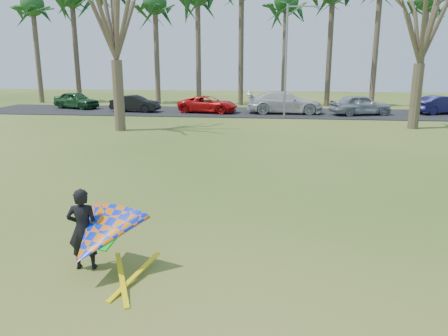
# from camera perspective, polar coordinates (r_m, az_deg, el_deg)

# --- Properties ---
(ground) EXTENTS (100.00, 100.00, 0.00)m
(ground) POSITION_cam_1_polar(r_m,az_deg,el_deg) (11.44, -1.24, -7.79)
(ground) COLOR #1D4F11
(ground) RESTS_ON ground
(parking_strip) EXTENTS (46.00, 7.00, 0.06)m
(parking_strip) POSITION_cam_1_polar(r_m,az_deg,el_deg) (35.79, 4.56, 7.24)
(parking_strip) COLOR black
(parking_strip) RESTS_ON ground
(palm_0) EXTENTS (4.84, 4.84, 10.84)m
(palm_0) POSITION_cam_1_polar(r_m,az_deg,el_deg) (47.97, -23.74, 18.82)
(palm_0) COLOR brown
(palm_0) RESTS_ON ground
(palm_3) EXTENTS (4.84, 4.84, 10.84)m
(palm_3) POSITION_cam_1_polar(r_m,az_deg,el_deg) (43.36, -9.01, 20.41)
(palm_3) COLOR brown
(palm_3) RESTS_ON ground
(palm_6) EXTENTS (4.84, 4.84, 10.84)m
(palm_6) POSITION_cam_1_polar(r_m,az_deg,el_deg) (41.80, 8.15, 20.68)
(palm_6) COLOR #4E3E2F
(palm_6) RESTS_ON ground
(palm_9) EXTENTS (4.84, 4.84, 10.84)m
(palm_9) POSITION_cam_1_polar(r_m,az_deg,el_deg) (43.61, 25.09, 19.29)
(palm_9) COLOR brown
(palm_9) RESTS_ON ground
(bare_tree_left) EXTENTS (6.60, 6.60, 9.70)m
(bare_tree_left) POSITION_cam_1_polar(r_m,az_deg,el_deg) (27.36, -14.22, 19.24)
(bare_tree_left) COLOR brown
(bare_tree_left) RESTS_ON ground
(bare_tree_right) EXTENTS (6.27, 6.27, 9.21)m
(bare_tree_right) POSITION_cam_1_polar(r_m,az_deg,el_deg) (29.82, 24.68, 17.29)
(bare_tree_right) COLOR #483C2B
(bare_tree_right) RESTS_ON ground
(streetlight) EXTENTS (2.28, 0.18, 8.00)m
(streetlight) POSITION_cam_1_polar(r_m,az_deg,el_deg) (32.51, 8.39, 14.29)
(streetlight) COLOR gray
(streetlight) RESTS_ON ground
(car_0) EXTENTS (4.50, 3.00, 1.42)m
(car_0) POSITION_cam_1_polar(r_m,az_deg,el_deg) (40.44, -18.74, 8.39)
(car_0) COLOR #1C4622
(car_0) RESTS_ON parking_strip
(car_1) EXTENTS (4.11, 1.80, 1.31)m
(car_1) POSITION_cam_1_polar(r_m,az_deg,el_deg) (36.65, -11.53, 8.25)
(car_1) COLOR black
(car_1) RESTS_ON parking_strip
(car_2) EXTENTS (4.99, 2.81, 1.32)m
(car_2) POSITION_cam_1_polar(r_m,az_deg,el_deg) (35.38, -2.11, 8.32)
(car_2) COLOR red
(car_2) RESTS_ON parking_strip
(car_3) EXTENTS (6.02, 2.66, 1.72)m
(car_3) POSITION_cam_1_polar(r_m,az_deg,el_deg) (35.17, 7.92, 8.49)
(car_3) COLOR silver
(car_3) RESTS_ON parking_strip
(car_4) EXTENTS (4.94, 3.15, 1.57)m
(car_4) POSITION_cam_1_polar(r_m,az_deg,el_deg) (35.43, 17.39, 7.91)
(car_4) COLOR #92999E
(car_4) RESTS_ON parking_strip
(car_5) EXTENTS (4.52, 3.00, 1.41)m
(car_5) POSITION_cam_1_polar(r_m,az_deg,el_deg) (38.45, 26.52, 7.39)
(car_5) COLOR #171746
(car_5) RESTS_ON parking_strip
(kite_flyer) EXTENTS (2.13, 2.39, 2.02)m
(kite_flyer) POSITION_cam_1_polar(r_m,az_deg,el_deg) (9.14, -16.21, -8.41)
(kite_flyer) COLOR black
(kite_flyer) RESTS_ON ground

